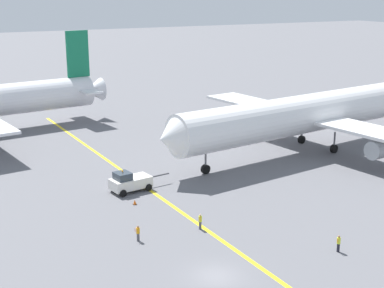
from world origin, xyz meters
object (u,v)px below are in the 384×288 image
Objects in this scene: pushback_tug at (130,182)px; traffic_cone_wingtip_port at (135,202)px; ground_crew_wing_walker_right at (138,233)px; airliner_being_pushed at (306,114)px; ground_crew_ramp_agent_by_cones at (200,221)px; ground_crew_marshaller_foreground at (339,243)px.

pushback_tug is 13.95× the size of traffic_cone_wingtip_port.
pushback_tug reaches higher than ground_crew_wing_walker_right.
airliner_being_pushed is 33.74m from traffic_cone_wingtip_port.
ground_crew_ramp_agent_by_cones is 2.89× the size of traffic_cone_wingtip_port.
pushback_tug is 4.83× the size of ground_crew_ramp_agent_by_cones.
traffic_cone_wingtip_port is at bearing -164.36° from airliner_being_pushed.
ground_crew_marshaller_foreground is at bearing -123.05° from airliner_being_pushed.
traffic_cone_wingtip_port is at bearing -104.39° from pushback_tug.
ground_crew_marshaller_foreground reaches higher than ground_crew_wing_walker_right.
airliner_being_pushed is 88.03× the size of traffic_cone_wingtip_port.
airliner_being_pushed reaches higher than traffic_cone_wingtip_port.
ground_crew_marshaller_foreground is 14.28m from ground_crew_ramp_agent_by_cones.
airliner_being_pushed is at bearing 8.19° from pushback_tug.
ground_crew_marshaller_foreground is (11.60, -25.17, -0.35)m from pushback_tug.
ground_crew_wing_walker_right is at bearing -110.04° from traffic_cone_wingtip_port.
pushback_tug is at bearing 71.75° from ground_crew_wing_walker_right.
airliner_being_pushed is 35.68m from ground_crew_marshaller_foreground.
ground_crew_wing_walker_right is (-16.22, 11.18, -0.03)m from ground_crew_marshaller_foreground.
ground_crew_marshaller_foreground is at bearing -65.25° from pushback_tug.
airliner_being_pushed reaches higher than pushback_tug.
traffic_cone_wingtip_port is at bearing 121.74° from ground_crew_marshaller_foreground.
ground_crew_marshaller_foreground is 19.70m from ground_crew_wing_walker_right.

